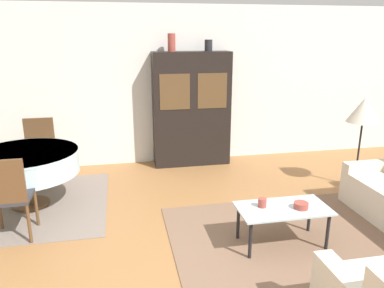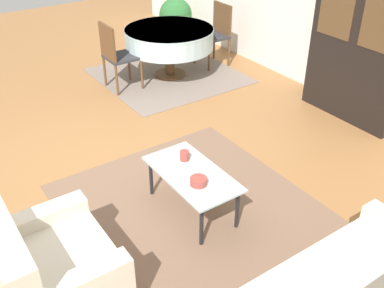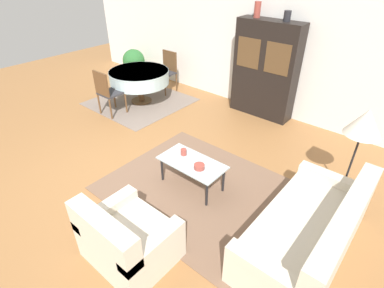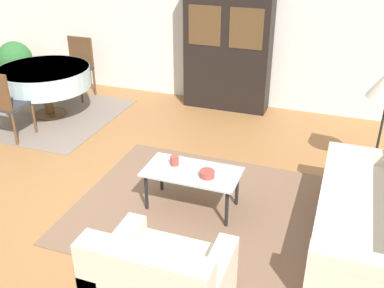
{
  "view_description": "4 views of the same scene",
  "coord_description": "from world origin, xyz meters",
  "views": [
    {
      "loc": [
        -0.64,
        -2.83,
        2.23
      ],
      "look_at": [
        0.2,
        1.4,
        0.95
      ],
      "focal_mm": 35.0,
      "sensor_mm": 36.0,
      "label": 1
    },
    {
      "loc": [
        3.79,
        -1.34,
        2.83
      ],
      "look_at": [
        1.03,
        0.55,
        0.75
      ],
      "focal_mm": 42.0,
      "sensor_mm": 36.0,
      "label": 2
    },
    {
      "loc": [
        3.29,
        -2.13,
        2.99
      ],
      "look_at": [
        1.03,
        0.55,
        0.75
      ],
      "focal_mm": 28.0,
      "sensor_mm": 36.0,
      "label": 3
    },
    {
      "loc": [
        2.36,
        -3.15,
        2.76
      ],
      "look_at": [
        1.03,
        0.55,
        0.75
      ],
      "focal_mm": 42.0,
      "sensor_mm": 36.0,
      "label": 4
    }
  ],
  "objects": [
    {
      "name": "vase_tall",
      "position": [
        0.26,
        3.38,
        2.09
      ],
      "size": [
        0.13,
        0.13,
        0.29
      ],
      "color": "#9E4238",
      "rests_on": "display_cabinet"
    },
    {
      "name": "bowl",
      "position": [
        1.2,
        0.5,
        0.47
      ],
      "size": [
        0.15,
        0.15,
        0.07
      ],
      "color": "#9E4238",
      "rests_on": "coffee_table"
    },
    {
      "name": "ground_plane",
      "position": [
        0.0,
        0.0,
        0.0
      ],
      "size": [
        14.0,
        14.0,
        0.0
      ],
      "primitive_type": "plane",
      "color": "#9E6B3D"
    },
    {
      "name": "wall_back",
      "position": [
        0.0,
        3.63,
        1.35
      ],
      "size": [
        10.0,
        0.06,
        2.7
      ],
      "color": "white",
      "rests_on": "ground_plane"
    },
    {
      "name": "dining_chair_near",
      "position": [
        -1.87,
        1.21,
        0.56
      ],
      "size": [
        0.44,
        0.44,
        0.97
      ],
      "color": "brown",
      "rests_on": "dining_rug"
    },
    {
      "name": "dining_rug",
      "position": [
        -1.88,
        2.08,
        0.01
      ],
      "size": [
        2.02,
        2.03,
        0.01
      ],
      "color": "gray",
      "rests_on": "ground_plane"
    },
    {
      "name": "floor_lamp",
      "position": [
        2.81,
        1.87,
        1.14
      ],
      "size": [
        0.47,
        0.47,
        1.36
      ],
      "color": "black",
      "rests_on": "ground_plane"
    },
    {
      "name": "cup",
      "position": [
        0.81,
        0.61,
        0.49
      ],
      "size": [
        0.09,
        0.09,
        0.1
      ],
      "color": "#9E4238",
      "rests_on": "coffee_table"
    },
    {
      "name": "display_cabinet",
      "position": [
        0.58,
        3.38,
        0.97
      ],
      "size": [
        1.31,
        0.4,
        1.94
      ],
      "color": "black",
      "rests_on": "ground_plane"
    },
    {
      "name": "area_rug",
      "position": [
        1.14,
        0.55,
        0.01
      ],
      "size": [
        2.6,
        2.19,
        0.01
      ],
      "color": "brown",
      "rests_on": "ground_plane"
    },
    {
      "name": "coffee_table",
      "position": [
        1.03,
        0.55,
        0.39
      ],
      "size": [
        0.98,
        0.51,
        0.43
      ],
      "color": "black",
      "rests_on": "area_rug"
    },
    {
      "name": "dining_chair_far",
      "position": [
        -1.87,
        3.01,
        0.56
      ],
      "size": [
        0.44,
        0.44,
        0.97
      ],
      "rotation": [
        0.0,
        0.0,
        3.14
      ],
      "color": "brown",
      "rests_on": "dining_rug"
    },
    {
      "name": "dining_table",
      "position": [
        -1.87,
        2.11,
        0.61
      ],
      "size": [
        1.35,
        1.35,
        0.75
      ],
      "color": "brown",
      "rests_on": "dining_rug"
    },
    {
      "name": "vase_short",
      "position": [
        0.87,
        3.38,
        2.04
      ],
      "size": [
        0.13,
        0.13,
        0.19
      ],
      "color": "#232328",
      "rests_on": "display_cabinet"
    }
  ]
}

